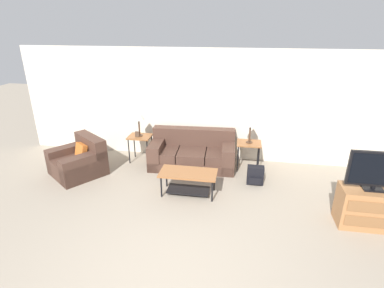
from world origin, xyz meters
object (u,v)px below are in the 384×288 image
Objects in this scene: couch at (192,154)px; table_lamp_right at (251,122)px; tv_console at (368,207)px; backpack at (255,175)px; coffee_table at (188,178)px; side_table_right at (249,146)px; side_table_left at (140,139)px; television at (378,170)px; armchair at (79,161)px; table_lamp_left at (138,116)px.

table_lamp_right is (1.27, 0.04, 0.83)m from couch.
tv_console reaches higher than backpack.
backpack is at bearing 25.65° from coffee_table.
table_lamp_right reaches higher than side_table_right.
couch reaches higher than backpack.
side_table_left is (-1.39, 1.29, 0.22)m from coffee_table.
television reaches higher than side_table_right.
armchair is 1.64m from table_lamp_left.
couch is 1.27m from coffee_table.
backpack is (-1.75, 1.09, -0.14)m from tv_console.
television reaches higher than table_lamp_right.
backpack is at bearing 148.16° from television.
couch is 3.07× the size of side_table_left.
side_table_left is (-1.26, 0.04, 0.27)m from couch.
television is at bearing -42.83° from table_lamp_right.
armchair is at bearing -142.59° from side_table_left.
television is at bearing -42.83° from side_table_right.
table_lamp_left is at bearing 90.00° from side_table_left.
backpack is at bearing 2.68° from armchair.
coffee_table is 1.75× the size of table_lamp_left.
coffee_table is 1.91m from side_table_left.
couch is 5.09× the size of backpack.
armchair is 3.80m from backpack.
tv_console is (1.90, -1.76, -0.23)m from side_table_right.
couch is 3.07× the size of side_table_right.
table_lamp_left is 1.61× the size of backpack.
tv_console reaches higher than side_table_left.
table_lamp_left reaches higher than side_table_left.
tv_console is (1.90, -1.76, -0.79)m from table_lamp_right.
side_table_right is at bearing 1.64° from couch.
armchair reaches higher than side_table_right.
table_lamp_left is at bearing 137.10° from coffee_table.
tv_console is at bearing -42.84° from side_table_right.
coffee_table is at bearing -42.90° from side_table_left.
tv_console is (3.16, -1.72, 0.04)m from couch.
table_lamp_right is at bearing 13.19° from armchair.
side_table_right is (2.53, 0.00, 0.00)m from side_table_left.
side_table_left is 0.70× the size of tv_console.
tv_console is (5.54, -0.91, 0.05)m from armchair.
tv_console is 2.36× the size of backpack.
television is (-0.00, 0.00, 0.67)m from tv_console.
table_lamp_left is 2.92m from backpack.
table_lamp_right is 0.72× the size of television.
couch is 2.15× the size of tv_console.
tv_console reaches higher than coffee_table.
armchair is at bearing -142.59° from table_lamp_left.
coffee_table is at bearing -9.95° from armchair.
table_lamp_right is at bearing 137.17° from television.
couch is 3.16× the size of table_lamp_left.
side_table_right is 2.60m from tv_console.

